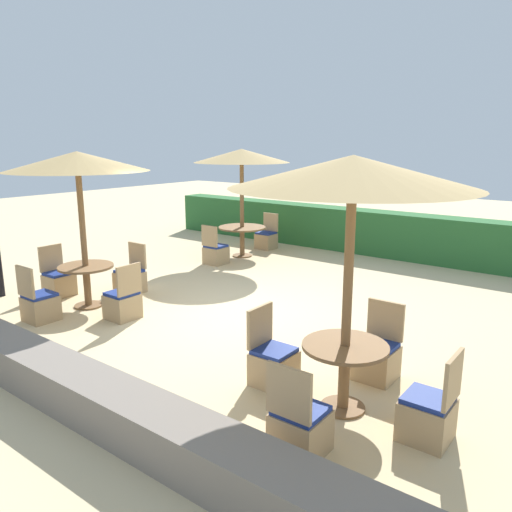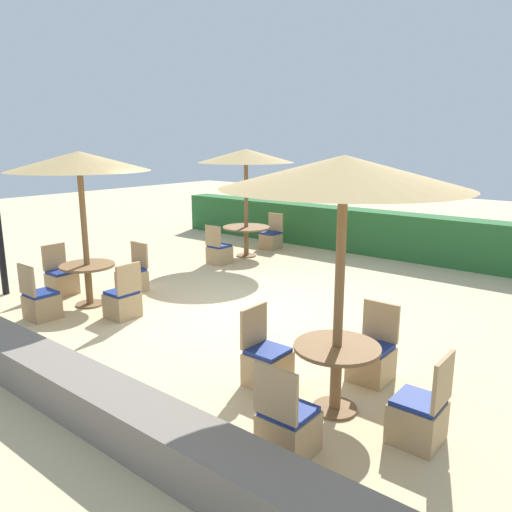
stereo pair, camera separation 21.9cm
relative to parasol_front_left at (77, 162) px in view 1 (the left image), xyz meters
name	(u,v)px [view 1 (the left image)]	position (x,y,z in m)	size (l,w,h in m)	color
ground_plane	(234,315)	(2.33, 1.18, -2.48)	(40.00, 40.00, 0.00)	#D1BA8C
hedge_row	(379,233)	(2.33, 6.87, -1.93)	(13.00, 0.70, 1.10)	#28602D
stone_border	(49,375)	(2.33, -2.10, -2.25)	(10.00, 0.56, 0.46)	slate
parasol_front_left	(77,162)	(0.00, 0.00, 0.00)	(2.34, 2.34, 2.65)	brown
round_table_front_left	(86,276)	(0.00, 0.00, -1.93)	(0.93, 0.93, 0.73)	brown
patio_chair_front_left_north	(131,279)	(-0.06, 0.98, -2.22)	(0.46, 0.46, 0.93)	tan
patio_chair_front_left_south	(40,305)	(0.01, -0.89, -2.22)	(0.46, 0.46, 0.93)	tan
patio_chair_front_left_west	(59,282)	(-0.99, 0.05, -2.22)	(0.46, 0.46, 0.93)	tan
patio_chair_front_left_east	(123,303)	(0.99, -0.02, -2.22)	(0.46, 0.46, 0.93)	tan
parasol_front_right	(353,173)	(5.14, -0.36, 0.04)	(2.45, 2.45, 2.70)	brown
round_table_front_right	(345,361)	(5.14, -0.36, -1.93)	(0.91, 0.91, 0.74)	brown
patio_chair_front_right_north	(377,358)	(5.12, 0.53, -2.22)	(0.46, 0.46, 0.93)	tan
patio_chair_front_right_west	(273,363)	(4.21, -0.36, -2.22)	(0.46, 0.46, 0.93)	tan
patio_chair_front_right_south	(299,427)	(5.18, -1.31, -2.22)	(0.46, 0.46, 0.93)	tan
patio_chair_front_right_east	(429,415)	(6.06, -0.38, -2.22)	(0.46, 0.46, 0.93)	tan
parasol_back_left	(242,156)	(-0.28, 4.63, -0.03)	(2.31, 2.31, 2.62)	brown
round_table_back_left	(242,232)	(-0.28, 4.63, -1.87)	(1.16, 1.16, 0.74)	brown
patio_chair_back_left_north	(266,239)	(-0.33, 5.72, -2.22)	(0.46, 0.46, 0.93)	tan
patio_chair_back_left_south	(215,253)	(-0.28, 3.63, -2.22)	(0.46, 0.46, 0.93)	tan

